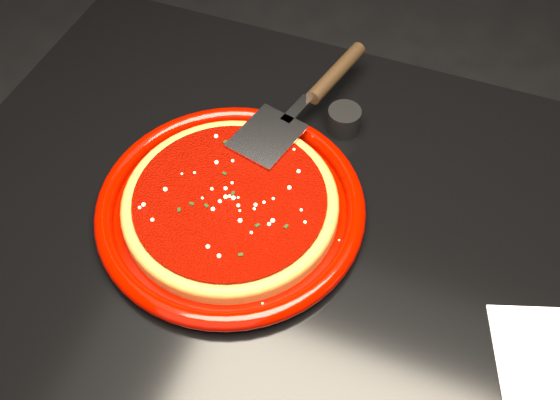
% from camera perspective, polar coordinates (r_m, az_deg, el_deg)
% --- Properties ---
extents(table, '(1.20, 0.80, 0.75)m').
position_cam_1_polar(table, '(1.15, 4.76, -15.25)').
color(table, black).
rests_on(table, floor).
extents(plate, '(0.43, 0.43, 0.03)m').
position_cam_1_polar(plate, '(0.85, -4.52, -0.61)').
color(plate, '#740500').
rests_on(plate, table).
extents(pizza_crust, '(0.34, 0.34, 0.01)m').
position_cam_1_polar(pizza_crust, '(0.84, -4.54, -0.45)').
color(pizza_crust, '#945E26').
rests_on(pizza_crust, plate).
extents(pizza_crust_rim, '(0.34, 0.34, 0.02)m').
position_cam_1_polar(pizza_crust_rim, '(0.84, -4.57, -0.15)').
color(pizza_crust_rim, '#945E26').
rests_on(pizza_crust_rim, plate).
extents(pizza_sauce, '(0.30, 0.30, 0.01)m').
position_cam_1_polar(pizza_sauce, '(0.83, -4.60, 0.06)').
color(pizza_sauce, '#750600').
rests_on(pizza_sauce, plate).
extents(parmesan_dusting, '(0.25, 0.25, 0.01)m').
position_cam_1_polar(parmesan_dusting, '(0.83, -4.63, 0.36)').
color(parmesan_dusting, '#FDF1C2').
rests_on(parmesan_dusting, plate).
extents(basil_flecks, '(0.23, 0.23, 0.00)m').
position_cam_1_polar(basil_flecks, '(0.83, -4.63, 0.32)').
color(basil_flecks, black).
rests_on(basil_flecks, plate).
extents(pizza_server, '(0.17, 0.35, 0.03)m').
position_cam_1_polar(pizza_server, '(0.93, 2.35, 9.06)').
color(pizza_server, silver).
rests_on(pizza_server, plate).
extents(napkin_a, '(0.17, 0.17, 0.00)m').
position_cam_1_polar(napkin_a, '(0.82, 23.80, -13.27)').
color(napkin_a, silver).
rests_on(napkin_a, table).
extents(ramekin, '(0.06, 0.06, 0.04)m').
position_cam_1_polar(ramekin, '(0.95, 5.87, 7.29)').
color(ramekin, black).
rests_on(ramekin, table).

